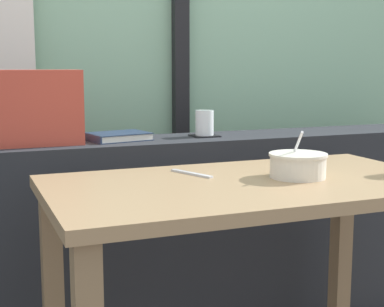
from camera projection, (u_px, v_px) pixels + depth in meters
window_divider_post at (181, 13)px, 2.65m from camera, size 0.07×0.05×2.60m
dark_console_ledge at (198, 235)px, 2.30m from camera, size 2.80×0.29×0.79m
breakfast_table at (249, 221)px, 1.68m from camera, size 1.16×0.64×0.73m
coaster_square at (204, 136)px, 2.26m from camera, size 0.10×0.10×0.00m
juice_glass at (204, 124)px, 2.25m from camera, size 0.07×0.07×0.10m
closed_book at (118, 136)px, 2.14m from camera, size 0.24×0.20×0.03m
throw_pillow at (34, 108)px, 2.00m from camera, size 0.32×0.15×0.26m
soup_bowl at (298, 165)px, 1.70m from camera, size 0.17×0.17×0.14m
fork_utensil at (191, 173)px, 1.75m from camera, size 0.08×0.16×0.01m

